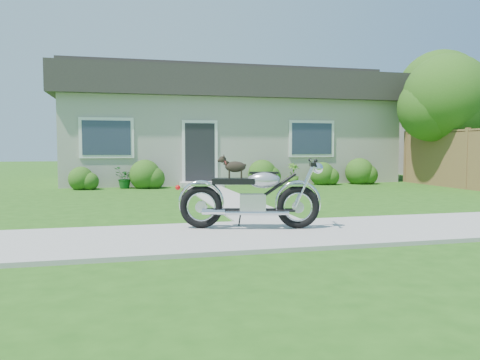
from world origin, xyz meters
name	(u,v)px	position (x,y,z in m)	size (l,w,h in m)	color
ground	(381,229)	(0.00, 0.00, 0.00)	(80.00, 80.00, 0.00)	#235114
sidewalk	(381,228)	(0.00, 0.00, 0.02)	(24.00, 2.20, 0.04)	#9E9B93
walkway	(224,198)	(-1.50, 5.00, 0.01)	(1.20, 8.00, 0.03)	#9E9B93
house	(225,126)	(0.00, 11.99, 2.16)	(12.60, 7.03, 4.50)	#AEA99D
fence	(467,159)	(6.30, 5.75, 0.94)	(0.12, 6.62, 1.90)	#8B5F3E
tree_near	(451,101)	(6.74, 7.12, 2.84)	(2.90, 2.88, 4.42)	#3D2B1C
tree_far	(444,96)	(8.90, 10.38, 3.40)	(3.45, 3.45, 5.30)	#3D2B1C
shrub_row	(252,174)	(0.17, 8.50, 0.40)	(10.27, 1.00, 1.00)	#2B5316
potted_plant_left	(124,178)	(-3.97, 8.55, 0.34)	(0.61, 0.53, 0.68)	#155018
potted_plant_right	(293,174)	(1.66, 8.55, 0.38)	(0.42, 0.42, 0.76)	#3C6E1E
motorcycle_with_dog	(253,196)	(-2.00, 0.36, 0.54)	(2.19, 0.86, 1.12)	black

